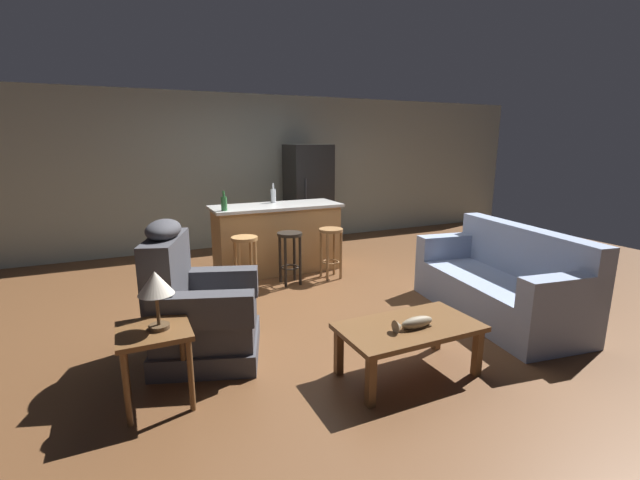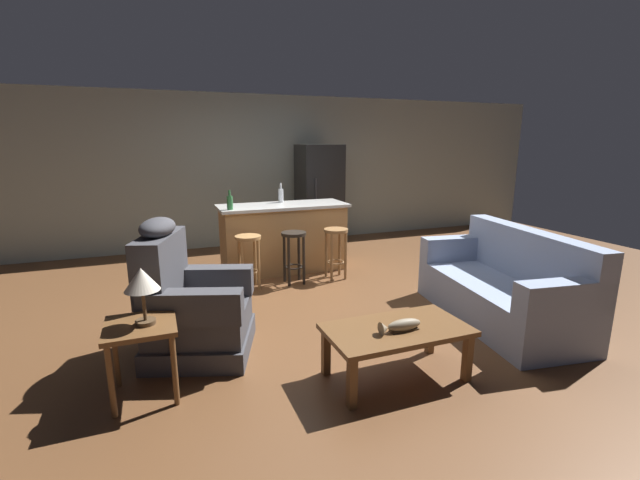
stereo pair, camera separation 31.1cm
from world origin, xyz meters
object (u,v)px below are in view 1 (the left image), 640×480
(couch, at_px, (501,284))
(bar_stool_right, at_px, (331,244))
(refrigerator, at_px, (308,196))
(bottle_short_amber, at_px, (273,195))
(fish_figurine, at_px, (413,323))
(end_table, at_px, (155,342))
(bar_stool_middle, at_px, (290,248))
(kitchen_island, at_px, (277,238))
(table_lamp, at_px, (156,286))
(recliner_near_lamp, at_px, (197,310))
(bottle_tall_green, at_px, (224,203))
(bar_stool_left, at_px, (245,253))
(coffee_table, at_px, (409,332))

(couch, height_order, bar_stool_right, couch)
(couch, xyz_separation_m, refrigerator, (-0.59, 3.73, 0.54))
(bottle_short_amber, bearing_deg, couch, -60.47)
(fish_figurine, xyz_separation_m, bottle_short_amber, (0.06, 3.40, 0.59))
(end_table, distance_m, bottle_short_amber, 3.49)
(bar_stool_middle, bearing_deg, kitchen_island, 85.65)
(end_table, distance_m, table_lamp, 0.41)
(recliner_near_lamp, distance_m, bottle_short_amber, 2.84)
(kitchen_island, xyz_separation_m, bottle_tall_green, (-0.77, -0.21, 0.57))
(kitchen_island, bearing_deg, bar_stool_middle, -94.35)
(bottle_short_amber, bearing_deg, fish_figurine, -91.07)
(recliner_near_lamp, bearing_deg, bar_stool_left, 79.95)
(coffee_table, bearing_deg, refrigerator, 76.64)
(bar_stool_right, bearing_deg, bottle_short_amber, 120.60)
(fish_figurine, bearing_deg, bottle_short_amber, 88.93)
(table_lamp, relative_size, bar_stool_left, 0.60)
(table_lamp, distance_m, bottle_tall_green, 2.68)
(kitchen_island, xyz_separation_m, bar_stool_right, (0.54, -0.63, -0.01))
(bar_stool_left, relative_size, bar_stool_middle, 1.00)
(fish_figurine, bearing_deg, refrigerator, 76.68)
(table_lamp, height_order, refrigerator, refrigerator)
(fish_figurine, relative_size, bar_stool_middle, 0.50)
(table_lamp, xyz_separation_m, bar_stool_left, (1.16, 2.05, -0.40))
(fish_figurine, relative_size, refrigerator, 0.19)
(kitchen_island, height_order, bar_stool_middle, kitchen_island)
(bar_stool_left, distance_m, bar_stool_right, 1.18)
(recliner_near_lamp, relative_size, bottle_short_amber, 4.36)
(bar_stool_left, height_order, bottle_short_amber, bottle_short_amber)
(coffee_table, xyz_separation_m, table_lamp, (-1.78, 0.42, 0.50))
(refrigerator, bearing_deg, fish_figurine, -103.32)
(bottle_short_amber, bearing_deg, bar_stool_middle, -95.72)
(couch, distance_m, refrigerator, 3.82)
(end_table, bearing_deg, bar_stool_middle, 48.72)
(coffee_table, distance_m, bar_stool_middle, 2.48)
(kitchen_island, xyz_separation_m, bottle_short_amber, (0.04, 0.22, 0.58))
(coffee_table, bearing_deg, bottle_short_amber, 89.12)
(refrigerator, bearing_deg, table_lamp, -125.85)
(coffee_table, bearing_deg, table_lamp, 166.62)
(end_table, height_order, bottle_short_amber, bottle_short_amber)
(table_lamp, xyz_separation_m, bottle_tall_green, (1.03, 2.47, 0.18))
(couch, relative_size, bar_stool_left, 2.95)
(coffee_table, bearing_deg, couch, 19.55)
(bar_stool_right, xyz_separation_m, refrigerator, (0.47, 1.83, 0.41))
(recliner_near_lamp, distance_m, table_lamp, 0.81)
(kitchen_island, xyz_separation_m, bar_stool_middle, (-0.05, -0.63, -0.01))
(table_lamp, relative_size, bottle_short_amber, 1.49)
(couch, xyz_separation_m, kitchen_island, (-1.60, 2.53, 0.14))
(bar_stool_right, bearing_deg, kitchen_island, 130.67)
(refrigerator, relative_size, bottle_tall_green, 6.98)
(refrigerator, bearing_deg, bar_stool_middle, -120.02)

